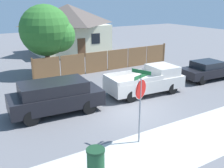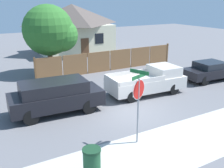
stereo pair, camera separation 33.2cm
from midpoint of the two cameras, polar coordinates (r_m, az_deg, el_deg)
ground_plane at (r=14.23m, az=4.73°, el=-6.44°), size 80.00×80.00×0.00m
sidewalk_strip at (r=11.79m, az=14.91°, el=-12.52°), size 36.00×3.20×0.01m
wooden_fence at (r=22.47m, az=0.00°, el=5.11°), size 12.87×0.12×1.83m
house at (r=30.60m, az=-8.24°, el=12.03°), size 8.19×6.96×5.38m
oak_tree at (r=21.58m, az=-12.68°, el=11.11°), size 4.21×4.01×5.55m
red_suv at (r=14.23m, az=-11.50°, el=-2.48°), size 5.02×2.31×1.79m
orange_pickup at (r=17.10m, az=8.55°, el=0.67°), size 5.16×2.39×1.72m
parked_sedan at (r=21.19m, az=21.13°, el=2.78°), size 4.57×2.15×1.44m
stop_sign at (r=10.69m, az=6.69°, el=-2.27°), size 0.92×0.83×3.21m
trash_bin at (r=9.46m, az=-3.36°, el=-16.54°), size 0.65×0.65×1.02m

